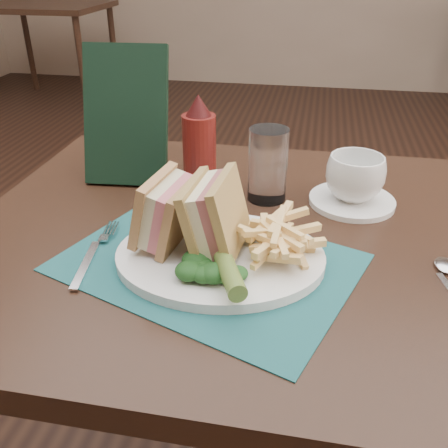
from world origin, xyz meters
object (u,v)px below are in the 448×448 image
sandwich_half_b (201,212)px  drinking_glass (268,165)px  table_main (239,393)px  ketchup_bottle (199,147)px  plate (220,257)px  placemat (208,263)px  sandwich_half_a (153,208)px  coffee_cup (355,178)px  check_presenter (126,116)px  saucer (352,201)px  table_bg_left (53,54)px

sandwich_half_b → drinking_glass: sandwich_half_b is taller
table_main → ketchup_bottle: (-0.09, 0.11, 0.47)m
table_main → plate: bearing=-99.5°
placemat → sandwich_half_b: size_ratio=3.49×
sandwich_half_a → drinking_glass: drinking_glass is taller
placemat → sandwich_half_a: sandwich_half_a is taller
coffee_cup → drinking_glass: 0.15m
sandwich_half_a → ketchup_bottle: 0.20m
sandwich_half_b → check_presenter: size_ratio=0.45×
plate → coffee_cup: coffee_cup is taller
placemat → ketchup_bottle: 0.24m
check_presenter → placemat: bearing=-56.2°
check_presenter → sandwich_half_b: bearing=-56.2°
table_main → saucer: bearing=35.6°
placemat → check_presenter: bearing=128.3°
coffee_cup → check_presenter: 0.43m
saucer → coffee_cup: coffee_cup is taller
saucer → drinking_glass: size_ratio=1.15×
placemat → ketchup_bottle: ketchup_bottle is taller
placemat → plate: plate is taller
table_bg_left → saucer: size_ratio=6.00×
table_bg_left → check_presenter: 3.50m
placemat → coffee_cup: size_ratio=3.97×
table_bg_left → ketchup_bottle: (1.93, -3.03, 0.47)m
table_bg_left → placemat: bearing=-58.5°
placemat → ketchup_bottle: (-0.06, 0.21, 0.09)m
plate → saucer: (0.19, 0.23, -0.00)m
placemat → sandwich_half_b: (-0.01, 0.01, 0.07)m
ketchup_bottle → check_presenter: check_presenter is taller
sandwich_half_b → ketchup_bottle: size_ratio=0.62×
table_bg_left → sandwich_half_b: bearing=-58.5°
table_main → drinking_glass: size_ratio=6.92×
sandwich_half_b → drinking_glass: 0.22m
sandwich_half_a → ketchup_bottle: size_ratio=0.58×
drinking_glass → ketchup_bottle: size_ratio=0.70×
table_main → coffee_cup: 0.48m
plate → ketchup_bottle: bearing=104.2°
sandwich_half_b → check_presenter: bearing=132.6°
coffee_cup → table_main: bearing=-144.4°
table_main → ketchup_bottle: ketchup_bottle is taller
table_bg_left → table_main: bearing=-57.2°
placemat → sandwich_half_a: size_ratio=3.75×
sandwich_half_a → coffee_cup: size_ratio=1.06×
coffee_cup → check_presenter: check_presenter is taller
plate → sandwich_half_b: bearing=156.6°
plate → sandwich_half_b: (-0.03, 0.01, 0.06)m
sandwich_half_b → sandwich_half_a: bearing=-179.9°
plate → sandwich_half_a: size_ratio=2.80×
drinking_glass → table_main: bearing=-102.1°
table_main → sandwich_half_a: size_ratio=8.41×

